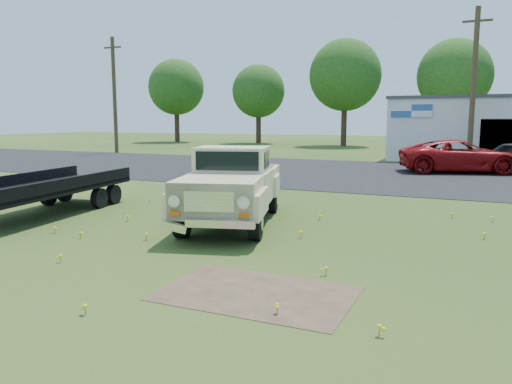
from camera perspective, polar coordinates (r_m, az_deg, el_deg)
ground at (r=11.23m, az=-0.65°, el=-5.67°), size 140.00×140.00×0.00m
asphalt_lot at (r=25.44m, az=13.71°, el=2.01°), size 90.00×14.00×0.02m
dirt_patch_a at (r=8.02m, az=0.08°, el=-11.50°), size 3.00×2.00×0.01m
dirt_patch_b at (r=15.16m, az=-1.95°, el=-1.97°), size 2.20×1.60×0.01m
commercial_building at (r=36.90m, az=26.60°, el=6.55°), size 14.20×8.20×4.15m
utility_pole_west at (r=41.55m, az=-15.87°, el=10.68°), size 1.60×0.30×9.00m
utility_pole_mid at (r=31.94m, az=23.60°, el=11.08°), size 1.60×0.30×9.00m
treeline_a at (r=59.68m, az=-9.11°, el=11.74°), size 6.40×6.40×9.52m
treeline_b at (r=55.74m, az=0.29°, el=11.43°), size 5.76×5.76×8.57m
treeline_c at (r=51.13m, az=10.15°, el=13.00°), size 7.04×7.04×10.47m
treeline_d at (r=50.59m, az=21.74°, el=12.23°), size 6.72×6.72×10.00m
vintage_pickup_truck at (r=12.96m, az=-2.72°, el=0.76°), size 3.61×5.94×2.02m
flatbed_trailer at (r=15.41m, az=-23.27°, el=0.82°), size 2.97×6.66×1.76m
red_pickup at (r=27.32m, az=22.29°, el=3.77°), size 6.44×4.41×1.64m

